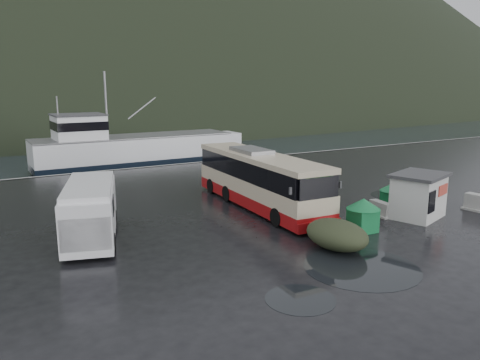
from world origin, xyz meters
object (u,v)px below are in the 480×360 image
coach_bus (259,206)px  dome_tent (336,248)px  fishing_trawler (135,153)px  ticket_kiosk (417,217)px  waste_bin_right (392,209)px  jersey_barrier_a (381,215)px  white_van (93,239)px  waste_bin_left (362,231)px  jersey_barrier_b (480,211)px

coach_bus → dome_tent: size_ratio=3.72×
coach_bus → fishing_trawler: (0.25, 23.80, 0.00)m
coach_bus → ticket_kiosk: (5.97, -5.93, 0.00)m
ticket_kiosk → waste_bin_right: bearing=66.5°
dome_tent → jersey_barrier_a: bearing=26.4°
coach_bus → white_van: bearing=-170.6°
waste_bin_right → jersey_barrier_a: (-1.53, -0.60, 0.00)m
coach_bus → white_van: 9.54m
waste_bin_left → jersey_barrier_a: bearing=28.5°
waste_bin_right → jersey_barrier_a: waste_bin_right is taller
waste_bin_right → jersey_barrier_b: size_ratio=0.84×
waste_bin_left → fishing_trawler: fishing_trawler is taller
dome_tent → fishing_trawler: (1.03, 31.21, 0.00)m
coach_bus → fishing_trawler: bearing=92.1°
waste_bin_right → ticket_kiosk: bearing=-95.2°
coach_bus → waste_bin_right: coach_bus is taller
dome_tent → jersey_barrier_a: (5.38, 2.68, 0.00)m
fishing_trawler → white_van: bearing=-112.4°
coach_bus → white_van: coach_bus is taller
jersey_barrier_a → fishing_trawler: size_ratio=0.06×
coach_bus → waste_bin_left: (1.83, -6.24, 0.00)m
waste_bin_right → waste_bin_left: bearing=-153.9°
waste_bin_left → white_van: bearing=155.6°
jersey_barrier_b → white_van: bearing=163.5°
jersey_barrier_b → fishing_trawler: size_ratio=0.08×
white_van → ticket_kiosk: (15.44, -4.83, 0.00)m
white_van → dome_tent: white_van is taller
dome_tent → fishing_trawler: size_ratio=0.13×
waste_bin_left → waste_bin_right: waste_bin_left is taller
ticket_kiosk → jersey_barrier_b: size_ratio=1.66×
white_van → fishing_trawler: bearing=84.7°
waste_bin_left → dome_tent: bearing=-155.8°
dome_tent → fishing_trawler: bearing=88.1°
waste_bin_left → fishing_trawler: 30.08m
white_van → waste_bin_left: white_van is taller
coach_bus → fishing_trawler: fishing_trawler is taller
dome_tent → white_van: bearing=144.0°
dome_tent → jersey_barrier_a: dome_tent is taller
waste_bin_left → fishing_trawler: bearing=93.0°
waste_bin_right → jersey_barrier_b: 4.68m
coach_bus → fishing_trawler: 23.80m
jersey_barrier_b → fishing_trawler: (-9.70, 30.64, 0.00)m
coach_bus → waste_bin_right: bearing=-31.2°
ticket_kiosk → jersey_barrier_b: 4.09m
waste_bin_left → ticket_kiosk: size_ratio=0.53×
waste_bin_right → dome_tent: (-6.91, -3.28, 0.00)m
white_van → waste_bin_right: 15.90m
white_van → waste_bin_right: (15.61, -3.03, 0.00)m
white_van → fishing_trawler: 26.73m
jersey_barrier_a → waste_bin_left: bearing=-151.5°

